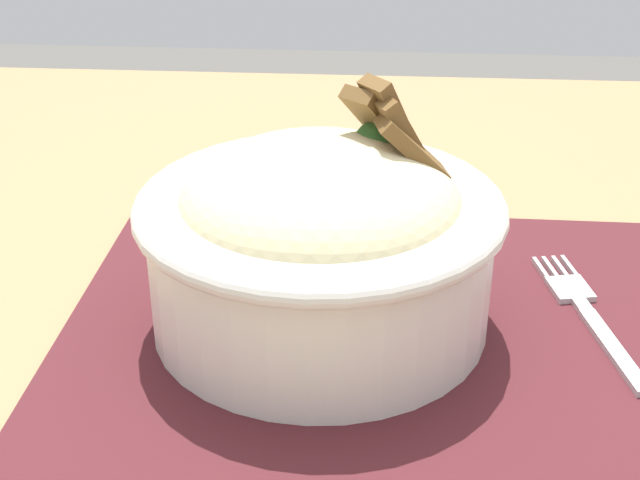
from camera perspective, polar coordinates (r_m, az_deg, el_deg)
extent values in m
cube|color=#99754C|center=(0.52, 8.00, -6.40)|extent=(1.02, 0.88, 0.03)
cylinder|color=olive|center=(1.12, -18.42, -9.27)|extent=(0.04, 0.04, 0.68)
cube|color=#47191E|center=(0.50, 6.59, -5.72)|extent=(0.40, 0.29, 0.00)
cylinder|color=silver|center=(0.48, 0.00, -1.26)|extent=(0.18, 0.18, 0.08)
torus|color=silver|center=(0.47, 0.00, 2.17)|extent=(0.19, 0.19, 0.01)
ellipsoid|color=beige|center=(0.47, 0.00, 2.28)|extent=(0.15, 0.15, 0.06)
sphere|color=#2F5C23|center=(0.49, 3.79, 5.76)|extent=(0.03, 0.03, 0.03)
cylinder|color=orange|center=(0.45, -0.04, 3.63)|extent=(0.02, 0.03, 0.01)
cube|color=brown|center=(0.47, 5.82, 5.61)|extent=(0.04, 0.03, 0.04)
cube|color=brown|center=(0.47, 5.39, 6.33)|extent=(0.04, 0.03, 0.05)
cube|color=brown|center=(0.48, 4.73, 7.05)|extent=(0.04, 0.04, 0.06)
cube|color=brown|center=(0.49, 3.85, 7.31)|extent=(0.05, 0.05, 0.05)
cube|color=#BABABA|center=(0.50, 18.02, -6.61)|extent=(0.02, 0.08, 0.00)
cube|color=#BABABA|center=(0.53, 16.18, -4.02)|extent=(0.01, 0.01, 0.00)
cube|color=#BABABA|center=(0.55, 15.45, -2.99)|extent=(0.03, 0.03, 0.00)
cube|color=#BABABA|center=(0.57, 15.39, -1.65)|extent=(0.01, 0.02, 0.00)
cube|color=#BABABA|center=(0.57, 14.83, -1.69)|extent=(0.01, 0.02, 0.00)
cube|color=#BABABA|center=(0.56, 14.25, -1.74)|extent=(0.01, 0.02, 0.00)
cube|color=#BABABA|center=(0.56, 13.69, -1.78)|extent=(0.01, 0.02, 0.00)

